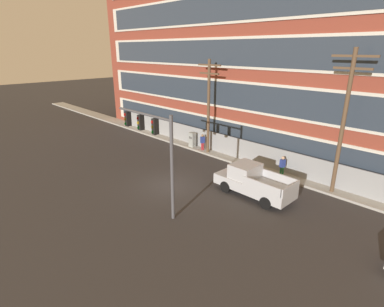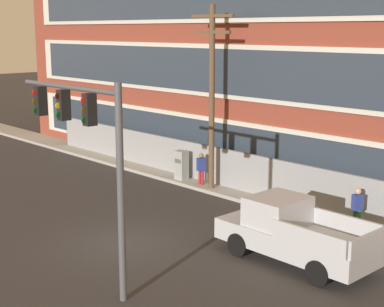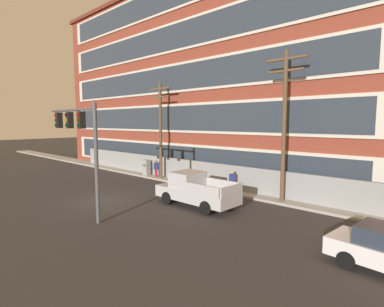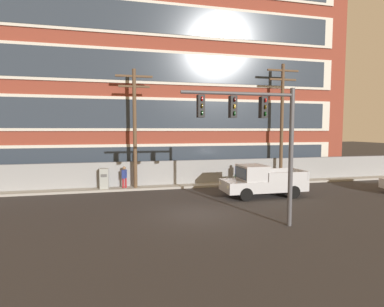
{
  "view_description": "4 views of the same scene",
  "coord_description": "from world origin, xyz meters",
  "px_view_note": "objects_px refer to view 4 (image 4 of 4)",
  "views": [
    {
      "loc": [
        15.22,
        -12.51,
        9.31
      ],
      "look_at": [
        0.19,
        2.13,
        1.95
      ],
      "focal_mm": 28.0,
      "sensor_mm": 36.0,
      "label": 1
    },
    {
      "loc": [
        16.03,
        -11.67,
        7.41
      ],
      "look_at": [
        1.86,
        1.53,
        3.32
      ],
      "focal_mm": 55.0,
      "sensor_mm": 36.0,
      "label": 2
    },
    {
      "loc": [
        17.14,
        -10.24,
        5.13
      ],
      "look_at": [
        3.02,
        4.9,
        2.94
      ],
      "focal_mm": 28.0,
      "sensor_mm": 36.0,
      "label": 3
    },
    {
      "loc": [
        -3.65,
        -14.45,
        4.27
      ],
      "look_at": [
        0.63,
        3.8,
        2.79
      ],
      "focal_mm": 28.0,
      "sensor_mm": 36.0,
      "label": 4
    }
  ],
  "objects_px": {
    "utility_pole_near_corner": "(135,123)",
    "pedestrian_near_cabinet": "(124,176)",
    "pedestrian_by_fence": "(237,173)",
    "utility_pole_midblock": "(282,118)",
    "electrical_cabinet": "(104,180)",
    "pickup_truck_silver": "(261,182)",
    "traffic_signal_mast": "(258,126)"
  },
  "relations": [
    {
      "from": "utility_pole_near_corner",
      "to": "utility_pole_midblock",
      "type": "distance_m",
      "value": 11.48
    },
    {
      "from": "electrical_cabinet",
      "to": "pedestrian_near_cabinet",
      "type": "xyz_separation_m",
      "value": [
        1.39,
        0.02,
        0.18
      ]
    },
    {
      "from": "traffic_signal_mast",
      "to": "pedestrian_near_cabinet",
      "type": "xyz_separation_m",
      "value": [
        -5.54,
        9.85,
        -3.44
      ]
    },
    {
      "from": "traffic_signal_mast",
      "to": "utility_pole_midblock",
      "type": "height_order",
      "value": "utility_pole_midblock"
    },
    {
      "from": "electrical_cabinet",
      "to": "pedestrian_by_fence",
      "type": "relative_size",
      "value": 0.94
    },
    {
      "from": "pedestrian_by_fence",
      "to": "utility_pole_near_corner",
      "type": "bearing_deg",
      "value": 179.97
    },
    {
      "from": "pickup_truck_silver",
      "to": "pedestrian_by_fence",
      "type": "bearing_deg",
      "value": 91.32
    },
    {
      "from": "utility_pole_near_corner",
      "to": "pedestrian_by_fence",
      "type": "bearing_deg",
      "value": -0.03
    },
    {
      "from": "utility_pole_near_corner",
      "to": "pedestrian_near_cabinet",
      "type": "xyz_separation_m",
      "value": [
        -0.78,
        0.1,
        -3.75
      ]
    },
    {
      "from": "utility_pole_midblock",
      "to": "electrical_cabinet",
      "type": "bearing_deg",
      "value": 179.83
    },
    {
      "from": "traffic_signal_mast",
      "to": "utility_pole_near_corner",
      "type": "relative_size",
      "value": 0.71
    },
    {
      "from": "utility_pole_near_corner",
      "to": "pedestrian_by_fence",
      "type": "distance_m",
      "value": 8.55
    },
    {
      "from": "electrical_cabinet",
      "to": "pedestrian_near_cabinet",
      "type": "bearing_deg",
      "value": 0.63
    },
    {
      "from": "pickup_truck_silver",
      "to": "pedestrian_near_cabinet",
      "type": "relative_size",
      "value": 3.18
    },
    {
      "from": "pedestrian_by_fence",
      "to": "pickup_truck_silver",
      "type": "bearing_deg",
      "value": -88.68
    },
    {
      "from": "utility_pole_near_corner",
      "to": "pedestrian_by_fence",
      "type": "height_order",
      "value": "utility_pole_near_corner"
    },
    {
      "from": "traffic_signal_mast",
      "to": "utility_pole_midblock",
      "type": "bearing_deg",
      "value": 55.6
    },
    {
      "from": "pickup_truck_silver",
      "to": "utility_pole_midblock",
      "type": "height_order",
      "value": "utility_pole_midblock"
    },
    {
      "from": "traffic_signal_mast",
      "to": "electrical_cabinet",
      "type": "bearing_deg",
      "value": 125.15
    },
    {
      "from": "pickup_truck_silver",
      "to": "traffic_signal_mast",
      "type": "bearing_deg",
      "value": -117.86
    },
    {
      "from": "utility_pole_midblock",
      "to": "pedestrian_by_fence",
      "type": "xyz_separation_m",
      "value": [
        -3.78,
        -0.05,
        -4.24
      ]
    },
    {
      "from": "traffic_signal_mast",
      "to": "utility_pole_midblock",
      "type": "relative_size",
      "value": 0.65
    },
    {
      "from": "pedestrian_near_cabinet",
      "to": "pedestrian_by_fence",
      "type": "relative_size",
      "value": 1.0
    },
    {
      "from": "traffic_signal_mast",
      "to": "pedestrian_by_fence",
      "type": "xyz_separation_m",
      "value": [
        2.92,
        9.75,
        -3.44
      ]
    },
    {
      "from": "utility_pole_near_corner",
      "to": "pedestrian_near_cabinet",
      "type": "distance_m",
      "value": 3.83
    },
    {
      "from": "pickup_truck_silver",
      "to": "utility_pole_midblock",
      "type": "bearing_deg",
      "value": 47.92
    },
    {
      "from": "pedestrian_by_fence",
      "to": "electrical_cabinet",
      "type": "bearing_deg",
      "value": 179.48
    },
    {
      "from": "electrical_cabinet",
      "to": "traffic_signal_mast",
      "type": "bearing_deg",
      "value": -54.85
    },
    {
      "from": "utility_pole_midblock",
      "to": "electrical_cabinet",
      "type": "relative_size",
      "value": 5.91
    },
    {
      "from": "pickup_truck_silver",
      "to": "utility_pole_midblock",
      "type": "xyz_separation_m",
      "value": [
        3.69,
        4.09,
        4.25
      ]
    },
    {
      "from": "utility_pole_near_corner",
      "to": "pedestrian_by_fence",
      "type": "relative_size",
      "value": 5.03
    },
    {
      "from": "utility_pole_near_corner",
      "to": "pedestrian_near_cabinet",
      "type": "bearing_deg",
      "value": 172.74
    }
  ]
}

